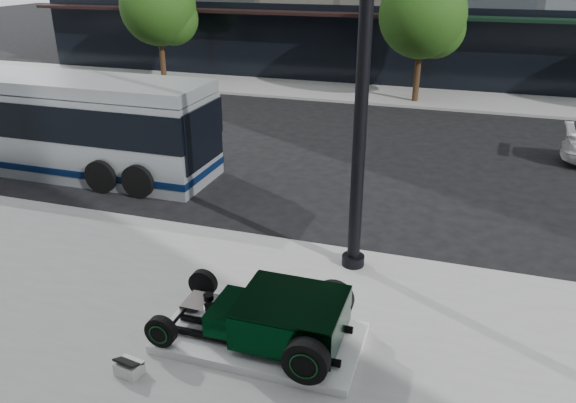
% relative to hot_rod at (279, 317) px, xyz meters
% --- Properties ---
extents(ground, '(120.00, 120.00, 0.00)m').
position_rel_hot_rod_xyz_m(ground, '(-0.82, 5.78, -0.70)').
color(ground, black).
rests_on(ground, ground).
extents(sidewalk_far, '(70.00, 4.00, 0.12)m').
position_rel_hot_rod_xyz_m(sidewalk_far, '(-0.82, 19.78, -0.64)').
color(sidewalk_far, gray).
rests_on(sidewalk_far, ground).
extents(street_trees, '(29.80, 3.80, 5.70)m').
position_rel_hot_rod_xyz_m(street_trees, '(0.33, 18.86, 3.07)').
color(street_trees, black).
rests_on(street_trees, sidewalk_far).
extents(display_plinth, '(3.40, 1.80, 0.15)m').
position_rel_hot_rod_xyz_m(display_plinth, '(-0.33, 0.00, -0.50)').
color(display_plinth, silver).
rests_on(display_plinth, sidewalk_near).
extents(hot_rod, '(3.22, 2.00, 0.81)m').
position_rel_hot_rod_xyz_m(hot_rod, '(0.00, 0.00, 0.00)').
color(hot_rod, black).
rests_on(hot_rod, display_plinth).
extents(info_plaque, '(0.44, 0.36, 0.31)m').
position_rel_hot_rod_xyz_m(info_plaque, '(-2.02, -1.41, -0.45)').
color(info_plaque, silver).
rests_on(info_plaque, sidewalk_near).
extents(lamppost, '(0.48, 0.48, 8.74)m').
position_rel_hot_rod_xyz_m(lamppost, '(0.62, 3.08, 3.46)').
color(lamppost, black).
rests_on(lamppost, sidewalk_near).
extents(transit_bus, '(12.12, 2.88, 2.92)m').
position_rel_hot_rod_xyz_m(transit_bus, '(-10.47, 6.46, 0.79)').
color(transit_bus, '#B3B8BD').
rests_on(transit_bus, ground).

